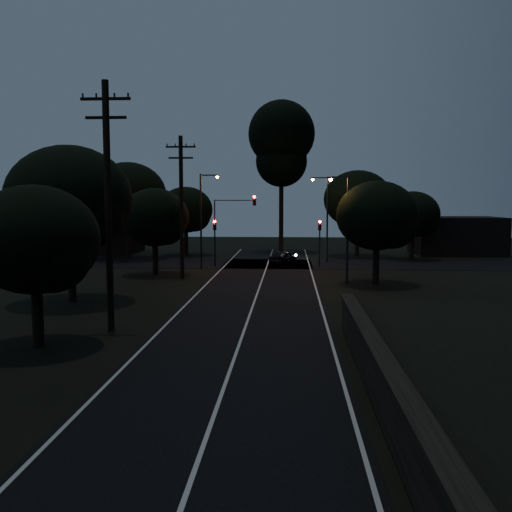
{
  "coord_description": "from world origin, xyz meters",
  "views": [
    {
      "loc": [
        2.03,
        -9.78,
        5.83
      ],
      "look_at": [
        0.0,
        24.0,
        2.5
      ],
      "focal_mm": 40.0,
      "sensor_mm": 36.0,
      "label": 1
    }
  ],
  "objects": [
    {
      "name": "tree_right_a",
      "position": [
        8.2,
        29.89,
        4.64
      ],
      "size": [
        5.63,
        5.63,
        7.16
      ],
      "color": "black",
      "rests_on": "ground"
    },
    {
      "name": "tree_far_ne",
      "position": [
        9.25,
        49.86,
        5.76
      ],
      "size": [
        7.03,
        7.03,
        8.9
      ],
      "color": "black",
      "rests_on": "ground"
    },
    {
      "name": "signal_right",
      "position": [
        4.6,
        39.99,
        2.84
      ],
      "size": [
        0.28,
        0.35,
        4.1
      ],
      "color": "black",
      "rests_on": "ground"
    },
    {
      "name": "tree_far_nw",
      "position": [
        -8.8,
        49.88,
        4.68
      ],
      "size": [
        5.71,
        5.71,
        7.23
      ],
      "color": "black",
      "rests_on": "ground"
    },
    {
      "name": "tall_pine",
      "position": [
        1.0,
        55.0,
        12.23
      ],
      "size": [
        7.46,
        7.46,
        16.95
      ],
      "color": "black",
      "rests_on": "ground"
    },
    {
      "name": "tree_left_c",
      "position": [
        -10.25,
        21.86,
        5.77
      ],
      "size": [
        7.07,
        7.07,
        8.93
      ],
      "color": "black",
      "rests_on": "ground"
    },
    {
      "name": "tree_far_w",
      "position": [
        -13.73,
        45.85,
        6.21
      ],
      "size": [
        7.5,
        7.5,
        9.56
      ],
      "color": "black",
      "rests_on": "ground"
    },
    {
      "name": "tree_far_e",
      "position": [
        14.19,
        46.89,
        4.33
      ],
      "size": [
        5.27,
        5.27,
        6.69
      ],
      "color": "black",
      "rests_on": "ground"
    },
    {
      "name": "streetlight_a",
      "position": [
        -5.31,
        38.0,
        4.64
      ],
      "size": [
        1.66,
        0.26,
        8.0
      ],
      "color": "black",
      "rests_on": "ground"
    },
    {
      "name": "signal_mast",
      "position": [
        -2.91,
        39.99,
        4.34
      ],
      "size": [
        3.7,
        0.35,
        6.25
      ],
      "color": "black",
      "rests_on": "ground"
    },
    {
      "name": "building_right",
      "position": [
        20.0,
        53.0,
        2.0
      ],
      "size": [
        9.0,
        7.0,
        4.0
      ],
      "primitive_type": "cube",
      "color": "black",
      "rests_on": "ground"
    },
    {
      "name": "tree_left_d",
      "position": [
        -8.31,
        33.89,
        4.37
      ],
      "size": [
        5.32,
        5.32,
        6.75
      ],
      "color": "black",
      "rests_on": "ground"
    },
    {
      "name": "road_surface",
      "position": [
        0.0,
        31.12,
        0.01
      ],
      "size": [
        60.0,
        70.0,
        0.03
      ],
      "color": "black",
      "rests_on": "ground"
    },
    {
      "name": "tree_left_b",
      "position": [
        -7.82,
        11.9,
        4.17
      ],
      "size": [
        5.06,
        5.06,
        6.44
      ],
      "color": "black",
      "rests_on": "ground"
    },
    {
      "name": "streetlight_b",
      "position": [
        5.31,
        44.0,
        4.64
      ],
      "size": [
        1.66,
        0.26,
        8.0
      ],
      "color": "black",
      "rests_on": "ground"
    },
    {
      "name": "streetlight_c",
      "position": [
        5.83,
        30.0,
        4.35
      ],
      "size": [
        1.46,
        0.26,
        7.5
      ],
      "color": "black",
      "rests_on": "ground"
    },
    {
      "name": "utility_pole_mid",
      "position": [
        -6.0,
        15.0,
        5.74
      ],
      "size": [
        2.2,
        0.3,
        11.0
      ],
      "color": "black",
      "rests_on": "ground"
    },
    {
      "name": "signal_left",
      "position": [
        -4.6,
        39.99,
        2.84
      ],
      "size": [
        0.28,
        0.35,
        4.1
      ],
      "color": "black",
      "rests_on": "ground"
    },
    {
      "name": "utility_pole_far",
      "position": [
        -6.0,
        32.0,
        5.48
      ],
      "size": [
        2.2,
        0.3,
        10.5
      ],
      "color": "black",
      "rests_on": "ground"
    },
    {
      "name": "car",
      "position": [
        1.37,
        42.19,
        0.64
      ],
      "size": [
        2.77,
        4.08,
        1.29
      ],
      "primitive_type": "imported",
      "rotation": [
        0.0,
        0.0,
        2.78
      ],
      "color": "black",
      "rests_on": "ground"
    },
    {
      "name": "building_left",
      "position": [
        -20.0,
        52.0,
        2.2
      ],
      "size": [
        10.0,
        8.0,
        4.4
      ],
      "primitive_type": "cube",
      "color": "black",
      "rests_on": "ground"
    }
  ]
}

